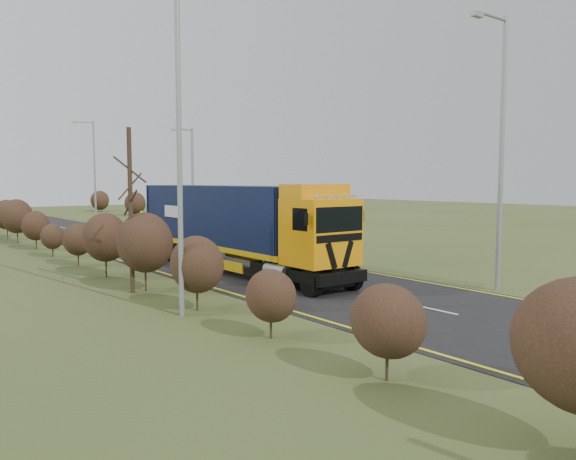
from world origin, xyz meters
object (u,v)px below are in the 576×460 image
(lorry, at_px, (236,222))
(streetlight_near, at_px, (500,141))
(car_red_hatchback, at_px, (191,228))
(speed_sign, at_px, (271,228))
(car_blue_sedan, at_px, (213,227))

(lorry, relative_size, streetlight_near, 1.42)
(car_red_hatchback, bearing_deg, streetlight_near, 81.07)
(streetlight_near, xyz_separation_m, speed_sign, (-0.26, 13.99, -4.15))
(car_blue_sedan, bearing_deg, lorry, 95.71)
(lorry, distance_m, car_red_hatchback, 15.93)
(car_red_hatchback, distance_m, streetlight_near, 25.15)
(lorry, relative_size, car_blue_sedan, 3.33)
(car_red_hatchback, height_order, streetlight_near, streetlight_near)
(lorry, xyz_separation_m, speed_sign, (5.00, 4.16, -0.82))
(car_red_hatchback, relative_size, car_blue_sedan, 0.93)
(car_red_hatchback, height_order, speed_sign, speed_sign)
(lorry, xyz_separation_m, streetlight_near, (5.26, -9.83, 3.33))
(car_blue_sedan, relative_size, speed_sign, 2.05)
(car_blue_sedan, xyz_separation_m, streetlight_near, (-1.99, -24.26, 4.89))
(lorry, bearing_deg, speed_sign, 40.29)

